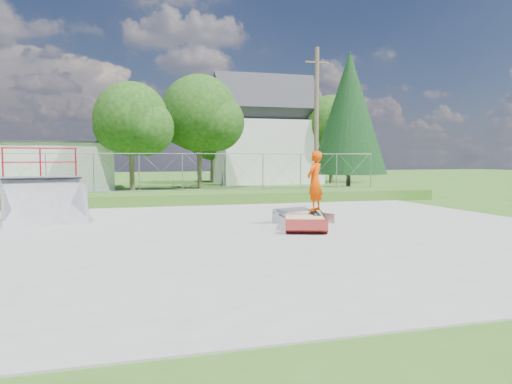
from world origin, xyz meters
TOP-DOWN VIEW (x-y plane):
  - ground at (0.00, 0.00)m, footprint 120.00×120.00m
  - concrete_pad at (0.00, 0.00)m, footprint 20.00×16.00m
  - grass_berm at (0.00, 9.50)m, footprint 24.00×3.00m
  - grind_box at (2.37, 0.97)m, footprint 1.91×2.64m
  - quarter_pipe at (-5.34, 3.92)m, footprint 2.79×2.50m
  - flat_bank_ramp at (2.54, 1.45)m, footprint 1.85×1.90m
  - skateboard at (2.69, 0.95)m, footprint 0.33×0.82m
  - skater at (2.69, 0.95)m, footprint 0.79×0.77m
  - chain_link_fence at (0.00, 10.50)m, footprint 20.00×0.06m
  - utility_building_flat at (-8.00, 22.00)m, footprint 10.00×6.00m
  - gable_house at (9.00, 26.00)m, footprint 8.40×6.08m
  - utility_pole at (7.50, 12.00)m, footprint 0.24×0.24m
  - tree_left_near at (-1.75, 17.83)m, footprint 4.76×4.48m
  - tree_center at (2.78, 19.81)m, footprint 5.44×5.12m
  - tree_right_far at (14.27, 23.82)m, footprint 5.10×4.80m
  - tree_back_mid at (5.21, 27.86)m, footprint 4.08×3.84m
  - conifer_tree at (12.00, 17.00)m, footprint 5.04×5.04m

SIDE VIEW (x-z plane):
  - ground at x=0.00m, z-range 0.00..0.00m
  - concrete_pad at x=0.00m, z-range 0.00..0.04m
  - grind_box at x=2.37m, z-range 0.00..0.36m
  - flat_bank_ramp at x=2.54m, z-range 0.00..0.43m
  - grass_berm at x=0.00m, z-range 0.00..0.50m
  - skateboard at x=2.69m, z-range 0.34..0.46m
  - quarter_pipe at x=-5.34m, z-range 0.00..2.43m
  - skater at x=2.69m, z-range 0.40..2.22m
  - chain_link_fence at x=0.00m, z-range 0.50..2.30m
  - utility_building_flat at x=-8.00m, z-range 0.00..3.00m
  - tree_back_mid at x=5.21m, z-range 0.78..6.48m
  - gable_house at x=9.00m, z-range -0.63..8.31m
  - utility_pole at x=7.50m, z-range 0.00..8.00m
  - tree_left_near at x=-1.75m, z-range 0.91..7.56m
  - tree_right_far at x=14.27m, z-range 0.98..8.10m
  - tree_center at x=2.78m, z-range 1.05..8.65m
  - conifer_tree at x=12.00m, z-range 0.50..9.60m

